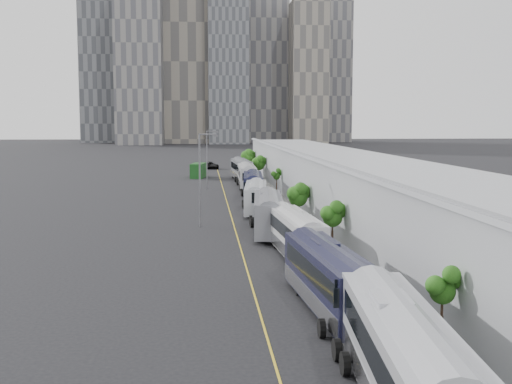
{
  "coord_description": "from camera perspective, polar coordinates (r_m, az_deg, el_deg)",
  "views": [
    {
      "loc": [
        -4.64,
        -15.98,
        10.91
      ],
      "look_at": [
        1.27,
        56.18,
        3.0
      ],
      "focal_mm": 45.0,
      "sensor_mm": 36.0,
      "label": 1
    }
  ],
  "objects": [
    {
      "name": "bus_5",
      "position": [
        91.08,
        -0.27,
        0.38
      ],
      "size": [
        3.52,
        13.24,
        3.83
      ],
      "rotation": [
        0.0,
        0.0,
        -0.07
      ],
      "color": "#171934",
      "rests_on": "ground"
    },
    {
      "name": "street_lamp_far",
      "position": [
        104.78,
        -4.29,
        3.23
      ],
      "size": [
        2.04,
        0.22,
        9.51
      ],
      "color": "#59595E",
      "rests_on": "ground"
    },
    {
      "name": "depot",
      "position": [
        73.51,
        9.22,
        0.38
      ],
      "size": [
        12.45,
        160.4,
        7.2
      ],
      "color": "gray",
      "rests_on": "ground"
    },
    {
      "name": "tree_3",
      "position": [
        96.25,
        1.84,
        1.45
      ],
      "size": [
        1.08,
        1.08,
        3.53
      ],
      "color": "black",
      "rests_on": "ground"
    },
    {
      "name": "bus_3",
      "position": [
        63.23,
        1.09,
        -2.18
      ],
      "size": [
        3.82,
        13.59,
        3.92
      ],
      "rotation": [
        0.0,
        0.0,
        -0.08
      ],
      "color": "slate",
      "rests_on": "ground"
    },
    {
      "name": "skyline",
      "position": [
        342.49,
        -4.47,
        12.92
      ],
      "size": [
        145.0,
        64.0,
        120.0
      ],
      "color": "slate",
      "rests_on": "ground"
    },
    {
      "name": "bus_4",
      "position": [
        77.7,
        -0.02,
        -0.68
      ],
      "size": [
        3.74,
        12.79,
        3.68
      ],
      "rotation": [
        0.0,
        0.0,
        -0.1
      ],
      "color": "silver",
      "rests_on": "ground"
    },
    {
      "name": "tree_1",
      "position": [
        53.41,
        6.82,
        -2.01
      ],
      "size": [
        1.66,
        1.66,
        4.16
      ],
      "color": "black",
      "rests_on": "ground"
    },
    {
      "name": "bus_0",
      "position": [
        25.64,
        12.87,
        -14.97
      ],
      "size": [
        3.93,
        14.0,
        4.04
      ],
      "rotation": [
        0.0,
        0.0,
        -0.08
      ],
      "color": "#A4A6AE",
      "rests_on": "ground"
    },
    {
      "name": "sidewalk",
      "position": [
        73.09,
        6.13,
        -2.34
      ],
      "size": [
        10.0,
        170.0,
        0.12
      ],
      "primitive_type": "cube",
      "color": "gray",
      "rests_on": "ground"
    },
    {
      "name": "tree_5",
      "position": [
        144.96,
        -0.74,
        3.28
      ],
      "size": [
        2.96,
        2.96,
        4.91
      ],
      "color": "black",
      "rests_on": "ground"
    },
    {
      "name": "tree_0",
      "position": [
        30.82,
        16.24,
        -8.33
      ],
      "size": [
        1.2,
        1.2,
        3.99
      ],
      "color": "black",
      "rests_on": "ground"
    },
    {
      "name": "bus_7",
      "position": [
        121.55,
        -1.3,
        1.89
      ],
      "size": [
        3.5,
        13.96,
        4.04
      ],
      "rotation": [
        0.0,
        0.0,
        0.05
      ],
      "color": "slate",
      "rests_on": "ground"
    },
    {
      "name": "suv",
      "position": [
        150.81,
        -4.07,
        2.39
      ],
      "size": [
        4.34,
        6.48,
        1.65
      ],
      "primitive_type": "imported",
      "rotation": [
        0.0,
        0.0,
        0.29
      ],
      "color": "black",
      "rests_on": "ground"
    },
    {
      "name": "lane_line",
      "position": [
        71.88,
        -2.13,
        -2.49
      ],
      "size": [
        0.12,
        160.0,
        0.02
      ],
      "primitive_type": "cube",
      "color": "gold",
      "rests_on": "ground"
    },
    {
      "name": "bus_1",
      "position": [
        37.79,
        6.54,
        -8.05
      ],
      "size": [
        3.59,
        13.24,
        3.82
      ],
      "rotation": [
        0.0,
        0.0,
        0.07
      ],
      "color": "black",
      "rests_on": "ground"
    },
    {
      "name": "shipping_container",
      "position": [
        126.77,
        -5.14,
        1.91
      ],
      "size": [
        3.36,
        6.5,
        2.83
      ],
      "primitive_type": "cube",
      "rotation": [
        0.0,
        0.0,
        -0.17
      ],
      "color": "#123D14",
      "rests_on": "ground"
    },
    {
      "name": "bus_6",
      "position": [
        107.85,
        -0.82,
        1.31
      ],
      "size": [
        3.02,
        13.45,
        3.92
      ],
      "rotation": [
        0.0,
        0.0,
        -0.02
      ],
      "color": "silver",
      "rests_on": "ground"
    },
    {
      "name": "bus_2",
      "position": [
        52.53,
        3.51,
        -4.03
      ],
      "size": [
        3.32,
        12.76,
        3.69
      ],
      "rotation": [
        0.0,
        0.0,
        0.06
      ],
      "color": "silver",
      "rests_on": "ground"
    },
    {
      "name": "tree_2",
      "position": [
        70.75,
        3.76,
        -0.18
      ],
      "size": [
        2.18,
        2.18,
        4.12
      ],
      "color": "black",
      "rests_on": "ground"
    },
    {
      "name": "tree_4",
      "position": [
        119.77,
        0.25,
        2.66
      ],
      "size": [
        2.31,
        2.31,
        4.61
      ],
      "color": "black",
      "rests_on": "ground"
    },
    {
      "name": "street_lamp_near",
      "position": [
        66.74,
        -4.88,
        1.62
      ],
      "size": [
        2.04,
        0.22,
        9.74
      ],
      "color": "#59595E",
      "rests_on": "ground"
    }
  ]
}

